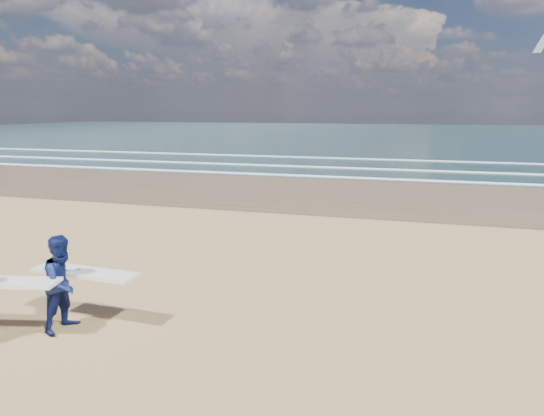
% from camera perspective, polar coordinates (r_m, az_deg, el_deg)
% --- Properties ---
extents(ocean, '(220.00, 100.00, 0.02)m').
position_cam_1_polar(ocean, '(79.71, 26.60, 7.51)').
color(ocean, '#173234').
rests_on(ocean, ground).
extents(surfer_far, '(2.22, 1.17, 1.86)m').
position_cam_1_polar(surfer_far, '(10.13, -23.13, -8.00)').
color(surfer_far, '#0D184E').
rests_on(surfer_far, ground).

